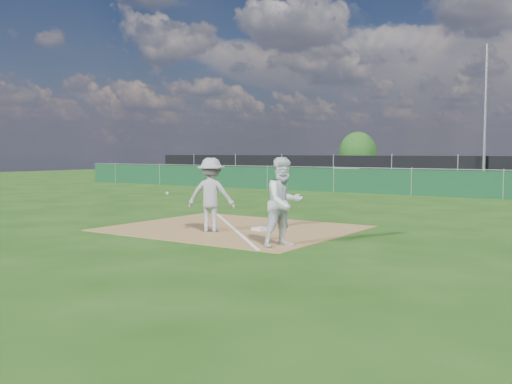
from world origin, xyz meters
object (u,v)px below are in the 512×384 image
(light_pole, at_px, (485,117))
(runner, at_px, (284,202))
(car_mid, at_px, (456,171))
(tree_left, at_px, (358,154))
(car_left, at_px, (366,170))
(play_at_first, at_px, (211,195))
(first_base, at_px, (260,229))

(light_pole, bearing_deg, runner, -87.29)
(light_pole, bearing_deg, car_mid, 118.11)
(runner, relative_size, tree_left, 0.52)
(runner, relative_size, car_left, 0.45)
(light_pole, bearing_deg, play_at_first, -93.94)
(first_base, relative_size, car_left, 0.08)
(play_at_first, bearing_deg, first_base, 45.79)
(play_at_first, distance_m, car_left, 29.06)
(play_at_first, height_order, car_left, play_at_first)
(car_left, height_order, tree_left, tree_left)
(light_pole, height_order, first_base, light_pole)
(play_at_first, bearing_deg, car_left, 105.65)
(light_pole, distance_m, tree_left, 15.25)
(tree_left, bearing_deg, light_pole, -38.43)
(runner, relative_size, car_mid, 0.41)
(car_mid, bearing_deg, car_left, 100.31)
(first_base, height_order, car_mid, car_mid)
(light_pole, xyz_separation_m, runner, (1.11, -23.41, -3.05))
(first_base, distance_m, car_mid, 27.24)
(light_pole, relative_size, tree_left, 2.18)
(play_at_first, relative_size, tree_left, 0.65)
(first_base, relative_size, runner, 0.18)
(play_at_first, height_order, car_mid, play_at_first)
(car_left, distance_m, car_mid, 6.46)
(runner, distance_m, tree_left, 35.27)
(first_base, bearing_deg, car_left, 107.86)
(car_mid, bearing_deg, tree_left, 76.15)
(runner, height_order, car_mid, runner)
(runner, distance_m, car_mid, 29.19)
(play_at_first, distance_m, car_mid, 28.08)
(first_base, xyz_separation_m, runner, (1.78, -1.77, 0.90))
(first_base, bearing_deg, tree_left, 109.78)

